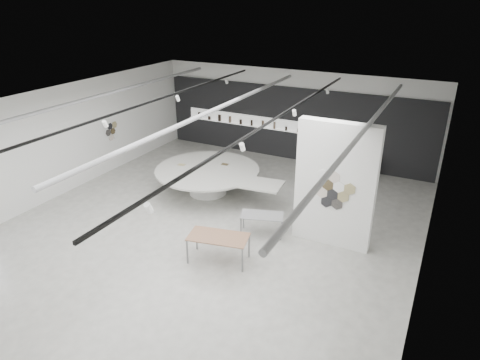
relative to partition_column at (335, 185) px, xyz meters
The scene contains 7 objects.
room 3.74m from the partition_column, 164.48° to the right, with size 12.02×14.02×3.82m.
back_wall_display 6.94m from the partition_column, 121.10° to the left, with size 11.80×0.27×3.10m.
partition_column is the anchor object (origin of this frame).
display_island 5.10m from the partition_column, 165.40° to the left, with size 4.98×4.04×0.95m.
sample_table_wood 3.50m from the partition_column, 136.61° to the right, with size 1.72×1.11×0.75m.
sample_table_stone 2.34m from the partition_column, 165.72° to the right, with size 1.39×0.99×0.64m.
kitchen_counter 5.72m from the partition_column, 95.73° to the left, with size 1.58×0.76×1.20m.
Camera 1 is at (6.02, -9.71, 6.64)m, focal length 32.00 mm.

